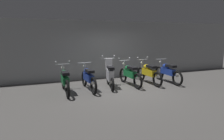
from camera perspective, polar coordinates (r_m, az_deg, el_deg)
name	(u,v)px	position (r m, az deg, el deg)	size (l,w,h in m)	color
ground_plane	(125,89)	(7.92, 3.77, -5.61)	(80.00, 80.00, 0.00)	#565451
back_wall	(105,50)	(9.95, -2.03, 5.95)	(16.00, 0.30, 2.84)	gray
motorbike_slot_0	(65,80)	(7.51, -13.51, -2.87)	(0.59, 1.95, 1.15)	black
motorbike_slot_1	(88,78)	(7.77, -6.88, -2.24)	(0.56, 1.95, 1.03)	black
motorbike_slot_2	(110,75)	(8.09, -0.60, -1.40)	(0.59, 1.67, 1.29)	black
motorbike_slot_3	(130,74)	(8.46, 5.16, -1.17)	(0.59, 1.95, 1.15)	black
motorbike_slot_4	(148,73)	(8.89, 10.52, -0.75)	(0.59, 1.95, 1.15)	black
motorbike_slot_5	(168,72)	(9.28, 15.82, -0.52)	(0.56, 1.95, 1.03)	black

